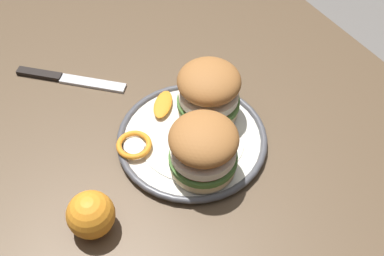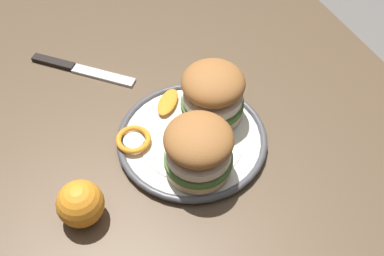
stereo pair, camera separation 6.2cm
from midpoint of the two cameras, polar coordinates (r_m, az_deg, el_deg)
dining_table at (r=0.94m, az=2.36°, el=-5.53°), size 1.37×0.87×0.73m
dinner_plate at (r=0.86m, az=2.08°, el=-1.40°), size 0.26×0.26×0.02m
sandwich_half_left at (r=0.85m, az=4.51°, el=4.03°), size 0.15×0.15×0.10m
sandwich_half_right at (r=0.77m, az=3.08°, el=-2.49°), size 0.15×0.15×0.10m
orange_peel_curled at (r=0.84m, az=-4.69°, el=-1.44°), size 0.08×0.08×0.01m
orange_peel_strip_long at (r=0.90m, az=-0.82°, el=2.94°), size 0.07×0.07×0.01m
whole_orange at (r=0.76m, az=-10.48°, el=-8.71°), size 0.07×0.07×0.07m
table_knife at (r=1.01m, az=-11.58°, el=6.68°), size 0.17×0.17×0.01m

